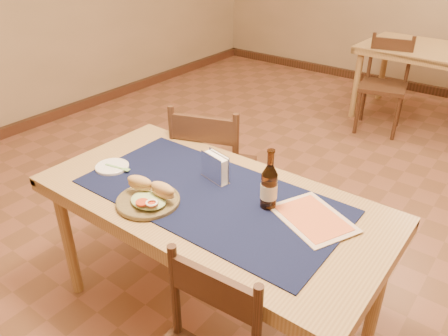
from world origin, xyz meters
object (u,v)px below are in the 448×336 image
Objects in this scene: chair_main_far at (213,170)px; napkin_holder at (215,168)px; sandwich_plate at (149,197)px; beer_bottle at (269,186)px; main_table at (211,211)px.

chair_main_far is 0.65m from napkin_holder.
beer_bottle is at bearing 34.47° from sandwich_plate.
beer_bottle is (0.68, -0.47, 0.37)m from chair_main_far.
chair_main_far is at bearing 127.96° from main_table.
main_table is 5.91× the size of beer_bottle.
beer_bottle is 1.66× the size of napkin_holder.
main_table is 1.70× the size of chair_main_far.
chair_main_far reaches higher than sandwich_plate.
main_table is 0.72m from chair_main_far.
chair_main_far is 3.39× the size of sandwich_plate.
beer_bottle is at bearing -6.83° from napkin_holder.
beer_bottle reaches higher than chair_main_far.
chair_main_far is at bearing 145.49° from beer_bottle.
chair_main_far is 0.90m from beer_bottle.
beer_bottle reaches higher than napkin_holder.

